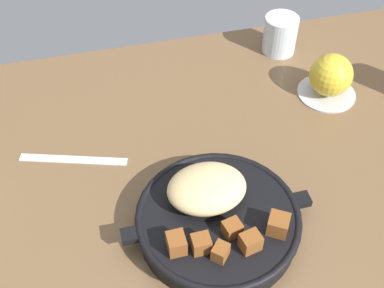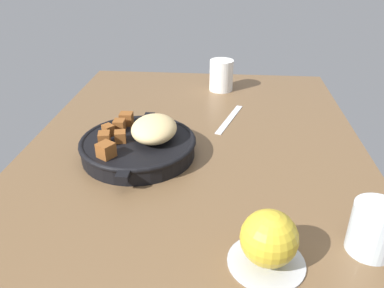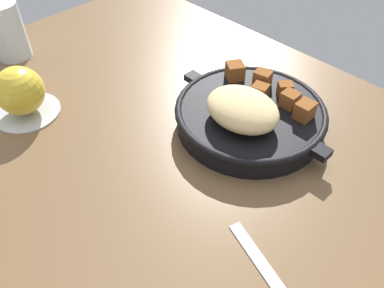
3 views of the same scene
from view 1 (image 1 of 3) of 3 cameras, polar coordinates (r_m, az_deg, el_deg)
name	(u,v)px [view 1 (image 1 of 3)]	position (r cm, az deg, el deg)	size (l,w,h in cm)	color
ground_plane	(204,175)	(86.71, 1.35, -3.53)	(118.83, 77.21, 2.40)	brown
cast_iron_skillet	(216,216)	(76.47, 2.82, -8.25)	(29.54, 25.19, 8.56)	black
saucer_plate	(326,93)	(102.99, 15.12, 5.70)	(11.49, 11.49, 0.60)	#B7BABF
red_apple	(331,75)	(100.20, 15.62, 7.61)	(8.35, 8.35, 8.35)	gold
butter_knife	(73,159)	(89.60, -13.44, -1.71)	(18.97, 1.60, 0.36)	silver
water_glass_short	(280,35)	(110.15, 10.05, 12.23)	(7.14, 7.14, 8.09)	silver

